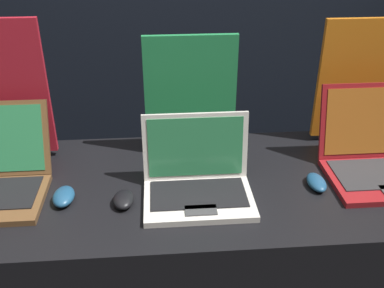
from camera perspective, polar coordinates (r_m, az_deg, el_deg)
display_counter at (r=1.84m, az=-0.10°, el=-17.31°), size 1.82×0.69×0.95m
mouse_front at (r=1.49m, az=-15.99°, el=-6.42°), size 0.07×0.11×0.04m
laptop_middle at (r=1.45m, az=0.70°, el=-4.40°), size 0.35×0.26×0.25m
mouse_middle at (r=1.44m, az=-8.69°, el=-6.98°), size 0.07×0.10×0.04m
promo_stand_middle at (r=1.63m, az=-0.20°, el=5.75°), size 0.33×0.07×0.45m
laptop_back at (r=1.69m, az=22.78°, el=-1.37°), size 0.38×0.34×0.28m
mouse_back at (r=1.56m, az=15.52°, el=-4.71°), size 0.06×0.11×0.03m
promo_stand_back at (r=1.82m, az=20.50°, el=7.06°), size 0.33×0.07×0.48m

